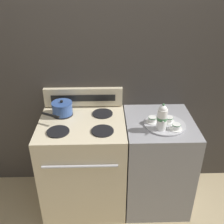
# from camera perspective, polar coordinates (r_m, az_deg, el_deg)

# --- Properties ---
(ground_plane) EXTENTS (6.00, 6.00, 0.00)m
(ground_plane) POSITION_cam_1_polar(r_m,az_deg,el_deg) (2.91, 0.84, -17.97)
(ground_plane) COLOR tan
(wall_back) EXTENTS (6.00, 0.05, 2.20)m
(wall_back) POSITION_cam_1_polar(r_m,az_deg,el_deg) (2.55, 0.68, 5.34)
(wall_back) COLOR #423D38
(wall_back) RESTS_ON ground
(stove) EXTENTS (0.77, 0.69, 0.93)m
(stove) POSITION_cam_1_polar(r_m,az_deg,el_deg) (2.59, -6.05, -11.02)
(stove) COLOR beige
(stove) RESTS_ON ground
(control_panel) EXTENTS (0.75, 0.05, 0.18)m
(control_panel) POSITION_cam_1_polar(r_m,az_deg,el_deg) (2.55, -6.26, 3.26)
(control_panel) COLOR beige
(control_panel) RESTS_ON stove
(side_counter) EXTENTS (0.61, 0.66, 0.92)m
(side_counter) POSITION_cam_1_polar(r_m,az_deg,el_deg) (2.63, 9.57, -10.67)
(side_counter) COLOR #939399
(side_counter) RESTS_ON ground
(saucepan) EXTENTS (0.25, 0.30, 0.14)m
(saucepan) POSITION_cam_1_polar(r_m,az_deg,el_deg) (2.44, -10.83, 0.83)
(saucepan) COLOR #335193
(saucepan) RESTS_ON stove
(serving_tray) EXTENTS (0.36, 0.36, 0.01)m
(serving_tray) POSITION_cam_1_polar(r_m,az_deg,el_deg) (2.31, 11.40, -2.71)
(serving_tray) COLOR #B2B2B7
(serving_tray) RESTS_ON side_counter
(teapot) EXTENTS (0.08, 0.13, 0.24)m
(teapot) POSITION_cam_1_polar(r_m,az_deg,el_deg) (2.18, 10.87, -1.15)
(teapot) COLOR white
(teapot) RESTS_ON serving_tray
(teacup_left) EXTENTS (0.11, 0.11, 0.05)m
(teacup_left) POSITION_cam_1_polar(r_m,az_deg,el_deg) (2.33, 12.27, -1.62)
(teacup_left) COLOR white
(teacup_left) RESTS_ON serving_tray
(teacup_right) EXTENTS (0.11, 0.11, 0.05)m
(teacup_right) POSITION_cam_1_polar(r_m,az_deg,el_deg) (2.31, 8.75, -1.63)
(teacup_right) COLOR white
(teacup_right) RESTS_ON serving_tray
(teacup_front) EXTENTS (0.11, 0.11, 0.05)m
(teacup_front) POSITION_cam_1_polar(r_m,az_deg,el_deg) (2.25, 13.77, -3.12)
(teacup_front) COLOR white
(teacup_front) RESTS_ON serving_tray
(creamer_jug) EXTENTS (0.06, 0.06, 0.07)m
(creamer_jug) POSITION_cam_1_polar(r_m,az_deg,el_deg) (2.38, 10.52, -0.58)
(creamer_jug) COLOR white
(creamer_jug) RESTS_ON serving_tray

